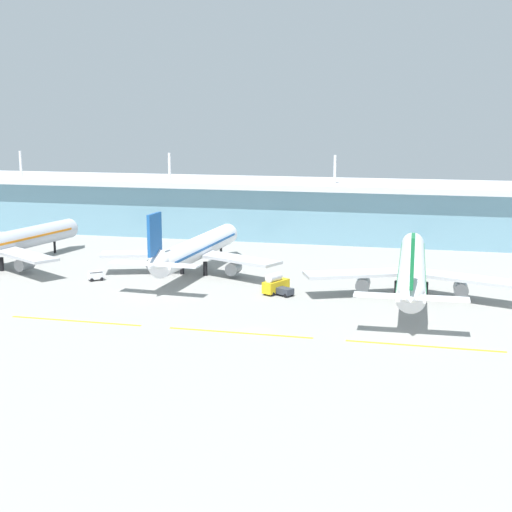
{
  "coord_description": "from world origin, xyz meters",
  "views": [
    {
      "loc": [
        31.84,
        -130.08,
        40.64
      ],
      "look_at": [
        -9.67,
        38.83,
        7.0
      ],
      "focal_mm": 51.71,
      "sensor_mm": 36.0,
      "label": 1
    }
  ],
  "objects_px": {
    "airliner_far_middle": "(412,268)",
    "baggage_cart": "(96,276)",
    "airliner_near_middle": "(195,249)",
    "pushback_tug": "(284,291)",
    "fuel_truck": "(275,284)"
  },
  "relations": [
    {
      "from": "airliner_near_middle",
      "to": "airliner_far_middle",
      "type": "distance_m",
      "value": 55.92
    },
    {
      "from": "airliner_far_middle",
      "to": "pushback_tug",
      "type": "height_order",
      "value": "airliner_far_middle"
    },
    {
      "from": "baggage_cart",
      "to": "fuel_truck",
      "type": "bearing_deg",
      "value": -2.95
    },
    {
      "from": "airliner_far_middle",
      "to": "fuel_truck",
      "type": "height_order",
      "value": "airliner_far_middle"
    },
    {
      "from": "pushback_tug",
      "to": "baggage_cart",
      "type": "bearing_deg",
      "value": 175.31
    },
    {
      "from": "pushback_tug",
      "to": "airliner_far_middle",
      "type": "bearing_deg",
      "value": 14.23
    },
    {
      "from": "airliner_near_middle",
      "to": "baggage_cart",
      "type": "bearing_deg",
      "value": -147.71
    },
    {
      "from": "airliner_far_middle",
      "to": "fuel_truck",
      "type": "xyz_separation_m",
      "value": [
        -30.38,
        -5.54,
        -4.2
      ]
    },
    {
      "from": "airliner_near_middle",
      "to": "airliner_far_middle",
      "type": "relative_size",
      "value": 0.81
    },
    {
      "from": "fuel_truck",
      "to": "baggage_cart",
      "type": "xyz_separation_m",
      "value": [
        -46.04,
        2.37,
        -1.0
      ]
    },
    {
      "from": "airliner_near_middle",
      "to": "airliner_far_middle",
      "type": "xyz_separation_m",
      "value": [
        54.94,
        -10.41,
        0.02
      ]
    },
    {
      "from": "airliner_near_middle",
      "to": "baggage_cart",
      "type": "height_order",
      "value": "airliner_near_middle"
    },
    {
      "from": "airliner_far_middle",
      "to": "baggage_cart",
      "type": "xyz_separation_m",
      "value": [
        -76.42,
        -3.16,
        -5.19
      ]
    },
    {
      "from": "airliner_far_middle",
      "to": "baggage_cart",
      "type": "height_order",
      "value": "airliner_far_middle"
    },
    {
      "from": "airliner_near_middle",
      "to": "baggage_cart",
      "type": "xyz_separation_m",
      "value": [
        -21.48,
        -13.57,
        -5.18
      ]
    }
  ]
}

